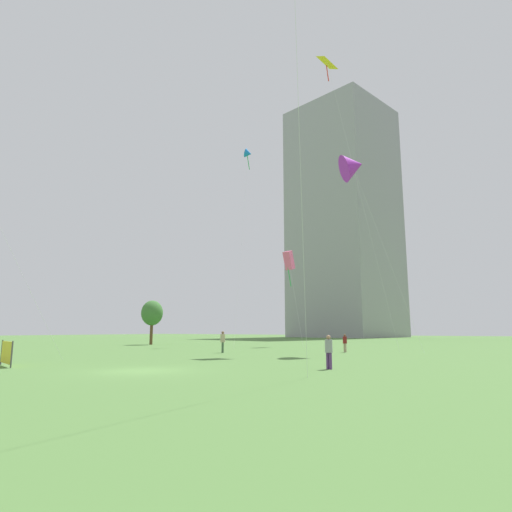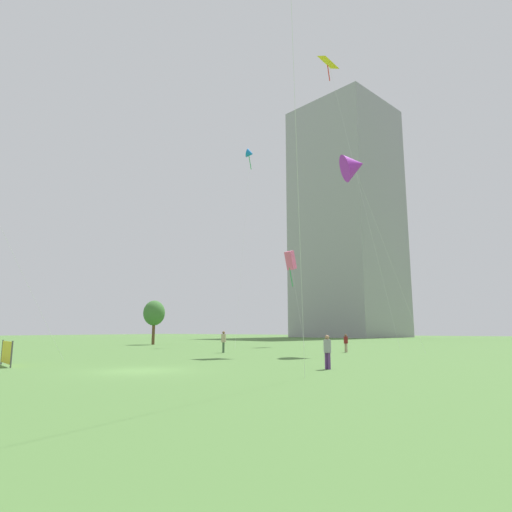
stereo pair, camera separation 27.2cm
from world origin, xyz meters
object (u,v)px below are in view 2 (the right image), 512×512
(kite_flying_1, at_px, (354,166))
(park_tree_0, at_px, (154,313))
(kite_flying_2, at_px, (329,64))
(kite_flying_3, at_px, (250,154))
(distant_highrise_0, at_px, (347,220))
(person_standing_1, at_px, (327,349))
(kite_flying_0, at_px, (291,261))
(person_standing_2, at_px, (346,342))
(event_banner, at_px, (7,352))
(person_standing_0, at_px, (223,340))

(kite_flying_1, distance_m, park_tree_0, 33.45)
(kite_flying_2, height_order, kite_flying_3, kite_flying_2)
(kite_flying_3, height_order, distant_highrise_0, distant_highrise_0)
(kite_flying_3, bearing_deg, person_standing_1, -48.89)
(kite_flying_0, xyz_separation_m, kite_flying_1, (12.46, -10.23, 6.24))
(kite_flying_3, bearing_deg, distant_highrise_0, 100.82)
(person_standing_2, xyz_separation_m, kite_flying_2, (-2.22, 3.25, 29.17))
(event_banner, bearing_deg, kite_flying_3, 102.89)
(event_banner, bearing_deg, kite_flying_0, 92.31)
(kite_flying_2, bearing_deg, person_standing_1, -67.77)
(person_standing_2, distance_m, kite_flying_3, 32.28)
(person_standing_2, height_order, kite_flying_0, kite_flying_0)
(distant_highrise_0, bearing_deg, kite_flying_0, -61.50)
(person_standing_0, height_order, kite_flying_1, kite_flying_1)
(park_tree_0, bearing_deg, event_banner, -55.88)
(kite_flying_1, relative_size, distant_highrise_0, 0.28)
(kite_flying_1, bearing_deg, distant_highrise_0, 112.45)
(kite_flying_0, distance_m, kite_flying_3, 16.94)
(kite_flying_3, bearing_deg, person_standing_2, -30.82)
(person_standing_0, bearing_deg, kite_flying_0, -37.22)
(person_standing_2, bearing_deg, person_standing_1, -46.20)
(person_standing_1, relative_size, person_standing_2, 1.07)
(kite_flying_0, relative_size, kite_flying_1, 0.64)
(kite_flying_3, relative_size, distant_highrise_0, 0.42)
(kite_flying_1, xyz_separation_m, kite_flying_2, (-3.74, 3.67, 13.49))
(kite_flying_3, bearing_deg, kite_flying_2, -25.18)
(kite_flying_1, xyz_separation_m, distant_highrise_0, (-31.49, 76.21, 15.44))
(person_standing_1, relative_size, kite_flying_2, 0.05)
(person_standing_1, height_order, distant_highrise_0, distant_highrise_0)
(person_standing_1, xyz_separation_m, kite_flying_0, (-16.66, 25.96, 9.37))
(kite_flying_0, bearing_deg, kite_flying_1, -39.37)
(park_tree_0, xyz_separation_m, event_banner, (19.52, -28.82, -3.39))
(distant_highrise_0, bearing_deg, kite_flying_1, -55.13)
(person_standing_0, xyz_separation_m, person_standing_2, (8.45, 6.51, -0.15))
(kite_flying_3, xyz_separation_m, distant_highrise_0, (-12.49, 65.36, 6.07))
(park_tree_0, bearing_deg, person_standing_2, -9.19)
(person_standing_2, relative_size, kite_flying_3, 0.06)
(kite_flying_2, relative_size, distant_highrise_0, 0.49)
(event_banner, bearing_deg, kite_flying_1, 64.91)
(person_standing_2, relative_size, kite_flying_0, 0.14)
(kite_flying_1, distance_m, distant_highrise_0, 83.90)
(person_standing_1, relative_size, kite_flying_1, 0.09)
(person_standing_2, relative_size, kite_flying_1, 0.09)
(kite_flying_0, height_order, kite_flying_2, kite_flying_2)
(person_standing_0, distance_m, person_standing_2, 10.67)
(person_standing_0, distance_m, park_tree_0, 23.70)
(kite_flying_1, bearing_deg, kite_flying_0, 140.63)
(kite_flying_3, bearing_deg, park_tree_0, -153.77)
(person_standing_2, xyz_separation_m, distant_highrise_0, (-29.98, 75.79, 31.12))
(kite_flying_1, distance_m, kite_flying_3, 23.80)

